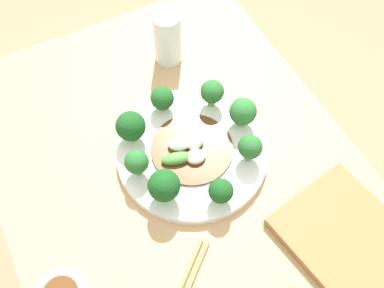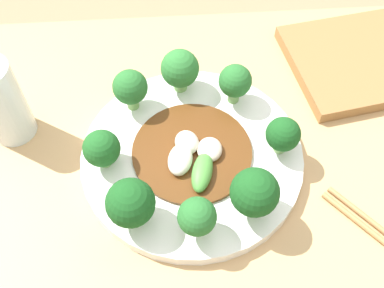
{
  "view_description": "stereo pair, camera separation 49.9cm",
  "coord_description": "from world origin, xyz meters",
  "px_view_note": "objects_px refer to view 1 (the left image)",
  "views": [
    {
      "loc": [
        0.35,
        -0.16,
        1.52
      ],
      "look_at": [
        -0.04,
        0.04,
        0.79
      ],
      "focal_mm": 42.0,
      "sensor_mm": 36.0,
      "label": 1
    },
    {
      "loc": [
        -0.06,
        -0.29,
        1.27
      ],
      "look_at": [
        -0.04,
        0.04,
        0.79
      ],
      "focal_mm": 42.0,
      "sensor_mm": 36.0,
      "label": 2
    }
  ],
  "objects_px": {
    "broccoli_southwest": "(131,126)",
    "broccoli_northeast": "(250,147)",
    "broccoli_west": "(162,99)",
    "plate": "(192,152)",
    "broccoli_southeast": "(164,186)",
    "broccoli_east": "(221,191)",
    "stirfry_center": "(189,149)",
    "broccoli_northwest": "(212,92)",
    "broccoli_south": "(137,162)",
    "cutting_board": "(350,242)",
    "broccoli_north": "(243,112)",
    "drinking_glass": "(168,38)"
  },
  "relations": [
    {
      "from": "broccoli_southwest",
      "to": "broccoli_northeast",
      "type": "height_order",
      "value": "broccoli_southwest"
    },
    {
      "from": "broccoli_northeast",
      "to": "broccoli_west",
      "type": "distance_m",
      "value": 0.2
    },
    {
      "from": "plate",
      "to": "broccoli_southeast",
      "type": "xyz_separation_m",
      "value": [
        0.07,
        -0.09,
        0.05
      ]
    },
    {
      "from": "plate",
      "to": "broccoli_east",
      "type": "height_order",
      "value": "broccoli_east"
    },
    {
      "from": "broccoli_northeast",
      "to": "stirfry_center",
      "type": "distance_m",
      "value": 0.12
    },
    {
      "from": "broccoli_northeast",
      "to": "broccoli_northwest",
      "type": "bearing_deg",
      "value": -179.44
    },
    {
      "from": "broccoli_southwest",
      "to": "broccoli_west",
      "type": "bearing_deg",
      "value": 114.2
    },
    {
      "from": "plate",
      "to": "broccoli_northwest",
      "type": "relative_size",
      "value": 4.56
    },
    {
      "from": "broccoli_southwest",
      "to": "stirfry_center",
      "type": "bearing_deg",
      "value": 47.61
    },
    {
      "from": "broccoli_southwest",
      "to": "plate",
      "type": "bearing_deg",
      "value": 49.94
    },
    {
      "from": "broccoli_south",
      "to": "broccoli_west",
      "type": "relative_size",
      "value": 1.07
    },
    {
      "from": "broccoli_southwest",
      "to": "broccoli_southeast",
      "type": "bearing_deg",
      "value": 0.89
    },
    {
      "from": "plate",
      "to": "broccoli_west",
      "type": "xyz_separation_m",
      "value": [
        -0.11,
        -0.01,
        0.04
      ]
    },
    {
      "from": "broccoli_southwest",
      "to": "cutting_board",
      "type": "bearing_deg",
      "value": 34.69
    },
    {
      "from": "broccoli_southwest",
      "to": "stirfry_center",
      "type": "distance_m",
      "value": 0.12
    },
    {
      "from": "broccoli_west",
      "to": "cutting_board",
      "type": "distance_m",
      "value": 0.44
    },
    {
      "from": "broccoli_south",
      "to": "broccoli_north",
      "type": "bearing_deg",
      "value": 91.59
    },
    {
      "from": "broccoli_northeast",
      "to": "broccoli_east",
      "type": "height_order",
      "value": "broccoli_northeast"
    },
    {
      "from": "broccoli_south",
      "to": "cutting_board",
      "type": "relative_size",
      "value": 0.23
    },
    {
      "from": "broccoli_southwest",
      "to": "drinking_glass",
      "type": "distance_m",
      "value": 0.23
    },
    {
      "from": "broccoli_east",
      "to": "stirfry_center",
      "type": "bearing_deg",
      "value": -178.3
    },
    {
      "from": "broccoli_southeast",
      "to": "cutting_board",
      "type": "height_order",
      "value": "broccoli_southeast"
    },
    {
      "from": "broccoli_east",
      "to": "stirfry_center",
      "type": "xyz_separation_m",
      "value": [
        -0.12,
        -0.0,
        -0.03
      ]
    },
    {
      "from": "broccoli_west",
      "to": "drinking_glass",
      "type": "bearing_deg",
      "value": 150.19
    },
    {
      "from": "cutting_board",
      "to": "broccoli_north",
      "type": "bearing_deg",
      "value": -171.08
    },
    {
      "from": "broccoli_southeast",
      "to": "stirfry_center",
      "type": "bearing_deg",
      "value": 128.37
    },
    {
      "from": "broccoli_north",
      "to": "drinking_glass",
      "type": "relative_size",
      "value": 0.55
    },
    {
      "from": "plate",
      "to": "broccoli_south",
      "type": "xyz_separation_m",
      "value": [
        -0.0,
        -0.11,
        0.05
      ]
    },
    {
      "from": "broccoli_northwest",
      "to": "broccoli_northeast",
      "type": "xyz_separation_m",
      "value": [
        0.14,
        0.0,
        -0.0
      ]
    },
    {
      "from": "broccoli_southwest",
      "to": "broccoli_southeast",
      "type": "height_order",
      "value": "broccoli_southeast"
    },
    {
      "from": "broccoli_south",
      "to": "broccoli_northwest",
      "type": "height_order",
      "value": "broccoli_northwest"
    },
    {
      "from": "broccoli_southwest",
      "to": "drinking_glass",
      "type": "bearing_deg",
      "value": 136.9
    },
    {
      "from": "broccoli_southwest",
      "to": "broccoli_northeast",
      "type": "distance_m",
      "value": 0.23
    },
    {
      "from": "plate",
      "to": "broccoli_northeast",
      "type": "bearing_deg",
      "value": 52.86
    },
    {
      "from": "broccoli_east",
      "to": "broccoli_southeast",
      "type": "height_order",
      "value": "broccoli_southeast"
    },
    {
      "from": "broccoli_west",
      "to": "broccoli_northwest",
      "type": "bearing_deg",
      "value": 68.85
    },
    {
      "from": "broccoli_northeast",
      "to": "drinking_glass",
      "type": "relative_size",
      "value": 0.51
    },
    {
      "from": "plate",
      "to": "broccoli_east",
      "type": "relative_size",
      "value": 5.18
    },
    {
      "from": "plate",
      "to": "drinking_glass",
      "type": "bearing_deg",
      "value": 164.44
    },
    {
      "from": "cutting_board",
      "to": "broccoli_southeast",
      "type": "bearing_deg",
      "value": -131.68
    },
    {
      "from": "broccoli_west",
      "to": "stirfry_center",
      "type": "relative_size",
      "value": 0.36
    },
    {
      "from": "broccoli_south",
      "to": "stirfry_center",
      "type": "bearing_deg",
      "value": 88.42
    },
    {
      "from": "broccoli_northwest",
      "to": "broccoli_north",
      "type": "xyz_separation_m",
      "value": [
        0.07,
        0.03,
        0.0
      ]
    },
    {
      "from": "broccoli_west",
      "to": "broccoli_north",
      "type": "height_order",
      "value": "broccoli_north"
    },
    {
      "from": "broccoli_northeast",
      "to": "broccoli_east",
      "type": "distance_m",
      "value": 0.1
    },
    {
      "from": "broccoli_south",
      "to": "stirfry_center",
      "type": "relative_size",
      "value": 0.39
    },
    {
      "from": "broccoli_northwest",
      "to": "broccoli_southeast",
      "type": "height_order",
      "value": "broccoli_southeast"
    },
    {
      "from": "cutting_board",
      "to": "broccoli_northwest",
      "type": "bearing_deg",
      "value": -168.23
    },
    {
      "from": "broccoli_south",
      "to": "drinking_glass",
      "type": "xyz_separation_m",
      "value": [
        -0.24,
        0.18,
        0.01
      ]
    },
    {
      "from": "broccoli_southwest",
      "to": "drinking_glass",
      "type": "relative_size",
      "value": 0.57
    }
  ]
}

